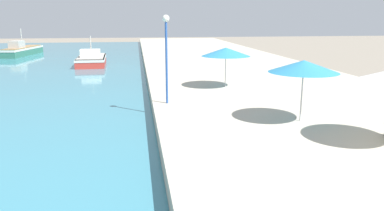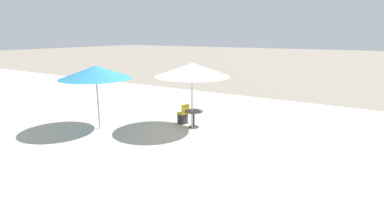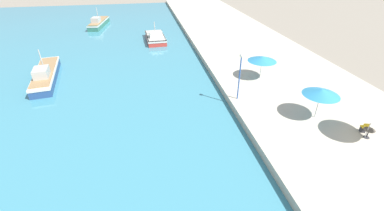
{
  "view_description": "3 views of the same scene",
  "coord_description": "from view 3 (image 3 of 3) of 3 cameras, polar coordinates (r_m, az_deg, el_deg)",
  "views": [
    {
      "loc": [
        -0.74,
        0.17,
        5.18
      ],
      "look_at": [
        1.5,
        15.39,
        1.54
      ],
      "focal_mm": 35.0,
      "sensor_mm": 36.0,
      "label": 1
    },
    {
      "loc": [
        -2.12,
        5.37,
        4.67
      ],
      "look_at": [
        8.33,
        11.77,
        1.74
      ],
      "focal_mm": 28.0,
      "sensor_mm": 36.0,
      "label": 2
    },
    {
      "loc": [
        -7.62,
        -1.16,
        12.93
      ],
      "look_at": [
        -4.0,
        18.0,
        1.34
      ],
      "focal_mm": 24.0,
      "sensor_mm": 36.0,
      "label": 3
    }
  ],
  "objects": [
    {
      "name": "cafe_umbrella_striped",
      "position": [
        29.53,
        15.36,
        10.02
      ],
      "size": [
        3.15,
        3.15,
        2.55
      ],
      "color": "#B7B7B7",
      "rests_on": "quay_promenade"
    },
    {
      "name": "cafe_umbrella_pink",
      "position": [
        22.7,
        35.78,
        -0.81
      ],
      "size": [
        3.13,
        3.13,
        2.78
      ],
      "color": "#B7B7B7",
      "rests_on": "quay_promenade"
    },
    {
      "name": "fishing_boat_far",
      "position": [
        58.18,
        -20.03,
        16.92
      ],
      "size": [
        3.4,
        9.53,
        3.62
      ],
      "rotation": [
        0.0,
        0.0,
        -0.15
      ],
      "color": "#33705B",
      "rests_on": "water_basin"
    },
    {
      "name": "cafe_umbrella_white",
      "position": [
        23.54,
        26.83,
        2.66
      ],
      "size": [
        2.98,
        2.98,
        2.67
      ],
      "color": "#B7B7B7",
      "rests_on": "quay_promenade"
    },
    {
      "name": "cafe_table",
      "position": [
        23.7,
        34.59,
        -4.85
      ],
      "size": [
        0.8,
        0.8,
        0.74
      ],
      "color": "#333338",
      "rests_on": "quay_promenade"
    },
    {
      "name": "fishing_boat_mid",
      "position": [
        45.43,
        -8.14,
        14.78
      ],
      "size": [
        3.31,
        7.41,
        3.16
      ],
      "rotation": [
        0.0,
        0.0,
        0.05
      ],
      "color": "red",
      "rests_on": "water_basin"
    },
    {
      "name": "fishing_boat_near",
      "position": [
        34.7,
        -29.78,
        6.04
      ],
      "size": [
        3.62,
        10.28,
        3.64
      ],
      "rotation": [
        0.0,
        0.0,
        0.15
      ],
      "color": "navy",
      "rests_on": "water_basin"
    },
    {
      "name": "lamppost",
      "position": [
        24.06,
        10.67,
        7.97
      ],
      "size": [
        0.36,
        0.36,
        4.56
      ],
      "color": "#28519E",
      "rests_on": "quay_promenade"
    },
    {
      "name": "quay_promenade",
      "position": [
        43.1,
        11.36,
        13.2
      ],
      "size": [
        16.0,
        90.0,
        0.74
      ],
      "color": "#BCB29E",
      "rests_on": "ground_plane"
    },
    {
      "name": "cafe_chair_left",
      "position": [
        24.33,
        33.78,
        -4.28
      ],
      "size": [
        0.51,
        0.53,
        0.91
      ],
      "rotation": [
        0.0,
        0.0,
        -0.3
      ],
      "color": "#2D2D33",
      "rests_on": "quay_promenade"
    }
  ]
}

